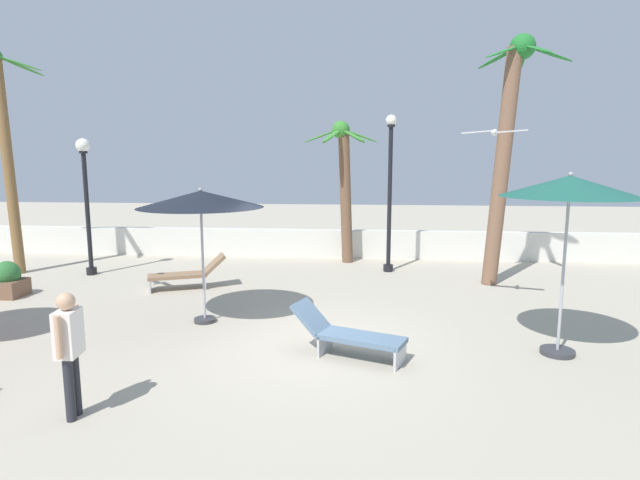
# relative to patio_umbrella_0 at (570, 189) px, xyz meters

# --- Properties ---
(ground_plane) EXTENTS (56.00, 56.00, 0.00)m
(ground_plane) POSITION_rel_patio_umbrella_0_xyz_m (-4.23, 0.16, -2.74)
(ground_plane) COLOR #B2A893
(boundary_wall) EXTENTS (25.20, 0.30, 0.92)m
(boundary_wall) POSITION_rel_patio_umbrella_0_xyz_m (-4.23, 8.18, -2.28)
(boundary_wall) COLOR silver
(boundary_wall) RESTS_ON ground_plane
(patio_umbrella_0) EXTENTS (2.15, 2.15, 3.01)m
(patio_umbrella_0) POSITION_rel_patio_umbrella_0_xyz_m (0.00, 0.00, 0.00)
(patio_umbrella_0) COLOR #333338
(patio_umbrella_0) RESTS_ON ground_plane
(patio_umbrella_2) EXTENTS (2.42, 2.42, 2.67)m
(patio_umbrella_2) POSITION_rel_patio_umbrella_0_xyz_m (-6.37, 1.16, -0.31)
(patio_umbrella_2) COLOR #333338
(patio_umbrella_2) RESTS_ON ground_plane
(palm_tree_0) EXTENTS (2.28, 2.08, 4.36)m
(palm_tree_0) POSITION_rel_patio_umbrella_0_xyz_m (-3.88, 7.45, -0.02)
(palm_tree_0) COLOR brown
(palm_tree_0) RESTS_ON ground_plane
(palm_tree_1) EXTENTS (2.30, 2.41, 6.21)m
(palm_tree_1) POSITION_rel_patio_umbrella_0_xyz_m (0.27, 4.90, 0.97)
(palm_tree_1) COLOR brown
(palm_tree_1) RESTS_ON ground_plane
(palm_tree_2) EXTENTS (2.54, 2.32, 6.15)m
(palm_tree_2) POSITION_rel_patio_umbrella_0_xyz_m (-13.09, 5.05, 1.03)
(palm_tree_2) COLOR brown
(palm_tree_2) RESTS_ON ground_plane
(lamp_post_0) EXTENTS (0.37, 0.37, 3.77)m
(lamp_post_0) POSITION_rel_patio_umbrella_0_xyz_m (-10.86, 5.04, -0.39)
(lamp_post_0) COLOR black
(lamp_post_0) RESTS_ON ground_plane
(lamp_post_1) EXTENTS (0.30, 0.30, 4.42)m
(lamp_post_1) POSITION_rel_patio_umbrella_0_xyz_m (-2.53, 6.19, -0.33)
(lamp_post_1) COLOR black
(lamp_post_1) RESTS_ON ground_plane
(lounge_chair_1) EXTENTS (1.96, 1.20, 0.84)m
(lounge_chair_1) POSITION_rel_patio_umbrella_0_xyz_m (-3.48, -0.40, -2.35)
(lounge_chair_1) COLOR #B7B7BC
(lounge_chair_1) RESTS_ON ground_plane
(lounge_chair_2) EXTENTS (1.95, 1.23, 0.84)m
(lounge_chair_2) POSITION_rel_patio_umbrella_0_xyz_m (-7.62, 3.73, -2.35)
(lounge_chair_2) COLOR #B7B7BC
(lounge_chair_2) RESTS_ON ground_plane
(guest_0) EXTENTS (0.28, 0.56, 1.61)m
(guest_0) POSITION_rel_patio_umbrella_0_xyz_m (-6.82, -2.73, -1.76)
(guest_0) COLOR #26262D
(guest_0) RESTS_ON ground_plane
(seagull_0) EXTENTS (1.24, 0.51, 0.14)m
(seagull_0) POSITION_rel_patio_umbrella_0_xyz_m (-0.69, 2.18, 1.00)
(seagull_0) COLOR white
(planter) EXTENTS (0.70, 0.70, 0.85)m
(planter) POSITION_rel_patio_umbrella_0_xyz_m (-11.57, 2.62, -2.35)
(planter) COLOR brown
(planter) RESTS_ON ground_plane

